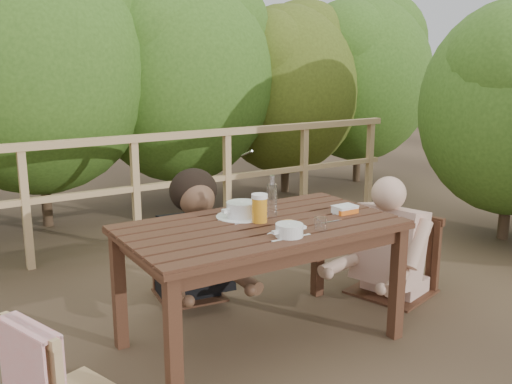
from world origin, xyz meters
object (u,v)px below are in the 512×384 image
tumbler (320,225)px  beer_glass (259,209)px  soup_near (289,231)px  bread_roll (287,226)px  diner_right (400,195)px  chair_right (395,223)px  chair_left (67,316)px  woman (185,197)px  bottle (272,197)px  chair_far (188,236)px  soup_far (242,210)px  table (261,285)px  butter_tub (345,210)px

tumbler → beer_glass: bearing=123.4°
soup_near → bread_roll: (0.06, 0.11, -0.01)m
diner_right → tumbler: (-1.02, -0.41, 0.04)m
bread_roll → chair_right: bearing=15.2°
chair_left → beer_glass: bearing=-106.0°
woman → bottle: bearing=111.7°
soup_near → bottle: 0.41m
chair_left → chair_far: bearing=-68.8°
woman → soup_far: woman is taller
chair_right → woman: (-1.26, 0.73, 0.20)m
diner_right → soup_near: 1.30m
chair_far → bread_roll: 1.07m
chair_far → beer_glass: size_ratio=5.02×
chair_right → woman: woman is taller
woman → beer_glass: (0.07, -0.84, 0.09)m
bottle → tumbler: (0.07, -0.36, -0.09)m
table → soup_near: bearing=-91.5°
bottle → butter_tub: (0.41, -0.17, -0.10)m
table → butter_tub: (0.55, -0.08, 0.39)m
soup_near → bottle: (0.14, 0.37, 0.09)m
soup_far → tumbler: soup_far is taller
beer_glass → butter_tub: beer_glass is taller
chair_right → butter_tub: 0.72m
diner_right → beer_glass: 1.22m
chair_right → beer_glass: bearing=-101.1°
chair_left → woman: (1.04, 0.89, 0.27)m
chair_far → soup_far: 0.74m
soup_near → bread_roll: 0.12m
butter_tub → table: bearing=170.6°
table → bottle: bearing=33.0°
chair_right → beer_glass: chair_right is taller
chair_right → soup_far: bearing=-108.5°
butter_tub → bread_roll: bearing=-169.4°
chair_left → beer_glass: chair_left is taller
beer_glass → woman: bearing=94.8°
bottle → butter_tub: size_ratio=1.83×
bottle → tumbler: bearing=-78.5°
chair_left → tumbler: 1.37m
table → butter_tub: butter_tub is taller
woman → chair_far: bearing=97.5°
table → diner_right: (1.22, 0.13, 0.36)m
chair_far → table: bearing=-78.2°
tumbler → chair_far: bearing=103.5°
chair_right → bread_roll: size_ratio=8.71×
soup_near → diner_right: bearing=18.6°
chair_left → bottle: bottle is taller
table → bread_roll: bread_roll is taller
woman → soup_near: (0.06, -1.15, 0.04)m
chair_far → soup_far: chair_far is taller
chair_right → diner_right: diner_right is taller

